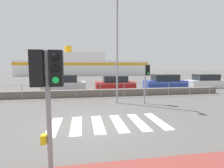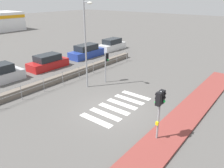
# 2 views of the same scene
# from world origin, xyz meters

# --- Properties ---
(ground_plane) EXTENTS (160.00, 160.00, 0.00)m
(ground_plane) POSITION_xyz_m (0.00, 0.00, 0.00)
(ground_plane) COLOR #565451
(crosswalk) EXTENTS (4.95, 2.40, 0.01)m
(crosswalk) POSITION_xyz_m (0.67, 0.00, 0.00)
(crosswalk) COLOR silver
(crosswalk) RESTS_ON ground_plane
(seawall) EXTENTS (22.96, 0.55, 0.56)m
(seawall) POSITION_xyz_m (0.00, 6.87, 0.28)
(seawall) COLOR #6B6056
(seawall) RESTS_ON ground_plane
(harbor_fence) EXTENTS (20.70, 0.04, 1.15)m
(harbor_fence) POSITION_xyz_m (0.00, 6.00, 0.76)
(harbor_fence) COLOR gray
(harbor_fence) RESTS_ON ground_plane
(traffic_light_near) EXTENTS (0.58, 0.41, 2.77)m
(traffic_light_near) POSITION_xyz_m (-1.05, -3.79, 2.16)
(traffic_light_near) COLOR gray
(traffic_light_near) RESTS_ON ground_plane
(traffic_light_far) EXTENTS (0.34, 0.32, 2.54)m
(traffic_light_far) POSITION_xyz_m (3.70, 3.52, 1.87)
(traffic_light_far) COLOR gray
(traffic_light_far) RESTS_ON ground_plane
(streetlamp) EXTENTS (0.32, 0.88, 6.71)m
(streetlamp) POSITION_xyz_m (1.85, 3.91, 4.08)
(streetlamp) COLOR gray
(streetlamp) RESTS_ON ground_plane
(ferry_boat) EXTENTS (33.56, 7.35, 7.68)m
(ferry_boat) POSITION_xyz_m (-0.81, 40.77, 2.50)
(ferry_boat) COLOR white
(ferry_boat) RESTS_ON ground_plane
(parked_car_silver) EXTENTS (4.20, 1.82, 1.57)m
(parked_car_silver) POSITION_xyz_m (-2.22, 10.74, 0.67)
(parked_car_silver) COLOR #BCBCC1
(parked_car_silver) RESTS_ON ground_plane
(parked_car_red) EXTENTS (4.12, 1.78, 1.44)m
(parked_car_red) POSITION_xyz_m (2.97, 10.74, 0.61)
(parked_car_red) COLOR #B21919
(parked_car_red) RESTS_ON ground_plane
(parked_car_blue) EXTENTS (4.55, 1.75, 1.54)m
(parked_car_blue) POSITION_xyz_m (8.59, 10.74, 0.66)
(parked_car_blue) COLOR #233D9E
(parked_car_blue) RESTS_ON ground_plane
(parked_car_white) EXTENTS (4.30, 1.70, 1.52)m
(parked_car_white) POSITION_xyz_m (13.63, 10.74, 0.65)
(parked_car_white) COLOR silver
(parked_car_white) RESTS_ON ground_plane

